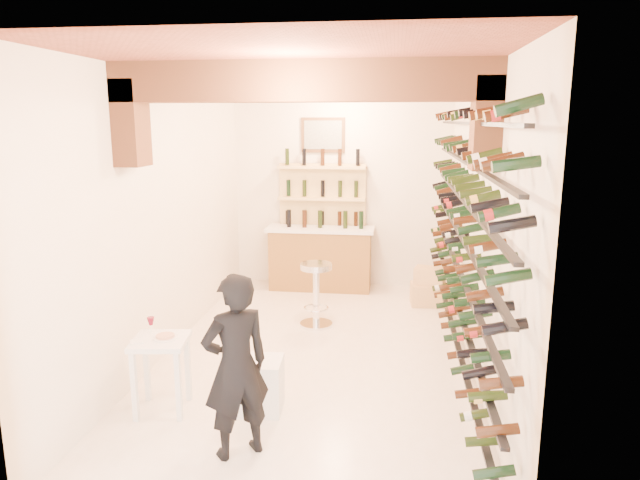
# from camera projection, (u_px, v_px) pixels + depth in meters

# --- Properties ---
(ground) EXTENTS (6.00, 6.00, 0.00)m
(ground) POSITION_uv_depth(u_px,v_px,m) (317.00, 354.00, 6.69)
(ground) COLOR white
(ground) RESTS_ON ground
(room_shell) EXTENTS (3.52, 6.02, 3.21)m
(room_shell) POSITION_uv_depth(u_px,v_px,m) (313.00, 162.00, 5.97)
(room_shell) COLOR white
(room_shell) RESTS_ON ground
(wine_rack) EXTENTS (0.32, 5.70, 2.56)m
(wine_rack) POSITION_uv_depth(u_px,v_px,m) (457.00, 227.00, 6.17)
(wine_rack) COLOR black
(wine_rack) RESTS_ON ground
(back_counter) EXTENTS (1.70, 0.62, 1.29)m
(back_counter) POSITION_uv_depth(u_px,v_px,m) (320.00, 256.00, 9.19)
(back_counter) COLOR olive
(back_counter) RESTS_ON ground
(back_shelving) EXTENTS (1.40, 0.31, 2.73)m
(back_shelving) POSITION_uv_depth(u_px,v_px,m) (322.00, 215.00, 9.29)
(back_shelving) COLOR #E3C37F
(back_shelving) RESTS_ON ground
(tasting_table) EXTENTS (0.55, 0.55, 0.86)m
(tasting_table) POSITION_uv_depth(u_px,v_px,m) (161.00, 352.00, 5.27)
(tasting_table) COLOR white
(tasting_table) RESTS_ON ground
(white_stool) EXTENTS (0.42, 0.42, 0.50)m
(white_stool) POSITION_uv_depth(u_px,v_px,m) (261.00, 385.00, 5.35)
(white_stool) COLOR white
(white_stool) RESTS_ON ground
(person) EXTENTS (0.67, 0.63, 1.53)m
(person) POSITION_uv_depth(u_px,v_px,m) (236.00, 366.00, 4.53)
(person) COLOR black
(person) RESTS_ON ground
(chrome_barstool) EXTENTS (0.44, 0.44, 0.85)m
(chrome_barstool) POSITION_uv_depth(u_px,v_px,m) (316.00, 290.00, 7.52)
(chrome_barstool) COLOR silver
(chrome_barstool) RESTS_ON ground
(crate_lower) EXTENTS (0.55, 0.40, 0.32)m
(crate_lower) POSITION_uv_depth(u_px,v_px,m) (429.00, 294.00, 8.44)
(crate_lower) COLOR tan
(crate_lower) RESTS_ON ground
(crate_upper) EXTENTS (0.48, 0.38, 0.25)m
(crate_upper) POSITION_uv_depth(u_px,v_px,m) (430.00, 276.00, 8.38)
(crate_upper) COLOR tan
(crate_upper) RESTS_ON crate_lower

